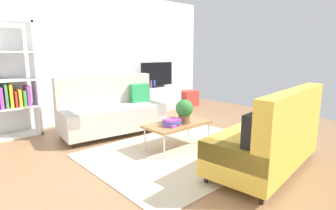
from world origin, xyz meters
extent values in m
plane|color=#936B47|center=(0.00, 0.00, 0.00)|extent=(7.68, 7.68, 0.00)
cube|color=silver|center=(0.00, 2.80, 1.45)|extent=(6.40, 0.12, 2.90)
cube|color=beige|center=(-0.10, -0.14, 0.01)|extent=(2.90, 2.20, 0.01)
cube|color=#B2ADA3|center=(-0.45, 1.41, 0.32)|extent=(1.98, 1.05, 0.44)
cube|color=#B2ADA3|center=(-0.41, 1.73, 0.82)|extent=(1.91, 0.42, 0.56)
cube|color=#B2ADA3|center=(0.39, 1.31, 0.43)|extent=(0.29, 0.86, 0.22)
cube|color=#B2ADA3|center=(-1.30, 1.51, 0.43)|extent=(0.29, 0.86, 0.22)
cylinder|color=black|center=(0.37, 0.97, 0.05)|extent=(0.05, 0.05, 0.10)
cylinder|color=black|center=(-1.35, 1.17, 0.05)|extent=(0.05, 0.05, 0.10)
cylinder|color=black|center=(0.45, 1.65, 0.05)|extent=(0.05, 0.05, 0.10)
cylinder|color=black|center=(-1.28, 1.85, 0.05)|extent=(0.05, 0.05, 0.10)
cube|color=#288C4C|center=(0.23, 1.47, 0.72)|extent=(0.41, 0.18, 0.36)
cube|color=gold|center=(0.25, -1.29, 0.32)|extent=(1.98, 1.05, 0.44)
cube|color=gold|center=(0.29, -1.61, 0.82)|extent=(1.91, 0.41, 0.56)
cube|color=gold|center=(-0.60, -1.38, 0.43)|extent=(0.29, 0.86, 0.22)
cube|color=gold|center=(1.09, -1.19, 0.43)|extent=(0.29, 0.86, 0.22)
cylinder|color=black|center=(-0.65, -1.05, 0.05)|extent=(0.05, 0.05, 0.10)
cylinder|color=black|center=(1.08, -0.85, 0.05)|extent=(0.05, 0.05, 0.10)
cylinder|color=black|center=(-0.58, -1.72, 0.05)|extent=(0.05, 0.05, 0.10)
cylinder|color=black|center=(1.15, -1.53, 0.05)|extent=(0.05, 0.05, 0.10)
cube|color=black|center=(-0.40, -1.50, 0.72)|extent=(0.41, 0.18, 0.36)
cube|color=white|center=(0.05, -1.45, 0.72)|extent=(0.41, 0.18, 0.36)
cube|color=#9E7042|center=(-0.05, 0.06, 0.40)|extent=(1.10, 0.56, 0.04)
cylinder|color=silver|center=(-0.55, 0.29, 0.19)|extent=(0.02, 0.02, 0.38)
cylinder|color=silver|center=(0.45, 0.29, 0.19)|extent=(0.02, 0.02, 0.38)
cylinder|color=silver|center=(-0.55, -0.17, 0.19)|extent=(0.02, 0.02, 0.38)
cylinder|color=silver|center=(0.45, -0.17, 0.19)|extent=(0.02, 0.02, 0.38)
cube|color=silver|center=(1.50, 2.46, 0.32)|extent=(1.40, 0.44, 0.64)
cube|color=black|center=(1.50, 2.44, 0.66)|extent=(0.36, 0.20, 0.04)
cube|color=black|center=(1.50, 2.44, 0.98)|extent=(1.00, 0.05, 0.60)
cube|color=white|center=(-1.47, 2.48, 1.05)|extent=(0.04, 0.36, 2.10)
cube|color=white|center=(-2.00, 2.48, 0.02)|extent=(1.10, 0.36, 0.04)
cube|color=white|center=(-2.00, 2.48, 0.55)|extent=(1.02, 0.36, 0.03)
cube|color=white|center=(-2.00, 2.48, 1.05)|extent=(1.02, 0.36, 0.03)
cube|color=purple|center=(-2.06, 2.48, 0.76)|extent=(0.06, 0.29, 0.38)
cube|color=#3F8C4C|center=(-1.99, 2.48, 0.78)|extent=(0.05, 0.29, 0.43)
cube|color=gold|center=(-1.91, 2.48, 0.78)|extent=(0.05, 0.29, 0.42)
cube|color=red|center=(-1.84, 2.48, 0.71)|extent=(0.03, 0.29, 0.29)
cube|color=gold|center=(-1.77, 2.48, 0.72)|extent=(0.05, 0.29, 0.32)
cube|color=#3F8C4C|center=(-1.69, 2.48, 0.71)|extent=(0.05, 0.29, 0.29)
cube|color=purple|center=(-1.62, 2.48, 0.75)|extent=(0.06, 0.29, 0.37)
cube|color=#B2382D|center=(2.60, 2.36, 0.22)|extent=(0.52, 0.40, 0.44)
cylinder|color=brown|center=(0.01, -0.02, 0.49)|extent=(0.19, 0.19, 0.13)
sphere|color=#2D7233|center=(0.01, -0.02, 0.67)|extent=(0.28, 0.28, 0.28)
cube|color=purple|center=(-0.25, -0.01, 0.44)|extent=(0.27, 0.23, 0.04)
cube|color=#3359B2|center=(-0.25, -0.01, 0.47)|extent=(0.27, 0.22, 0.04)
cube|color=purple|center=(-0.25, -0.01, 0.51)|extent=(0.24, 0.19, 0.04)
cylinder|color=#4C72B2|center=(0.92, 2.51, 0.73)|extent=(0.12, 0.12, 0.17)
cylinder|color=#33B29E|center=(1.10, 2.51, 0.73)|extent=(0.12, 0.12, 0.17)
cylinder|color=purple|center=(1.28, 2.42, 0.74)|extent=(0.06, 0.06, 0.19)
cylinder|color=#3359B2|center=(1.39, 2.42, 0.74)|extent=(0.06, 0.06, 0.19)
camera|label=1|loc=(-3.00, -2.96, 1.55)|focal=28.78mm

